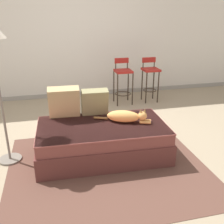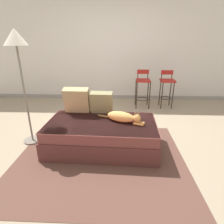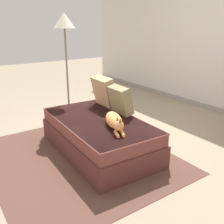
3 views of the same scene
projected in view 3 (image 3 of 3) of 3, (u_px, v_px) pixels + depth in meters
name	position (u px, v px, depth m)	size (l,w,h in m)	color
ground_plane	(124.00, 143.00, 3.59)	(16.00, 16.00, 0.00)	gray
wall_baseboard_trim	(221.00, 111.00, 4.75)	(8.00, 0.02, 0.09)	gray
area_rug	(78.00, 157.00, 3.21)	(2.32, 2.00, 0.01)	brown
couch	(99.00, 135.00, 3.30)	(1.65, 0.96, 0.43)	brown
throw_pillow_corner	(104.00, 91.00, 3.70)	(0.41, 0.25, 0.42)	tan
throw_pillow_middle	(120.00, 100.00, 3.38)	(0.36, 0.22, 0.37)	#847F56
cat	(114.00, 121.00, 2.98)	(0.70, 0.37, 0.19)	tan
floor_lamp	(65.00, 31.00, 3.88)	(0.32, 0.32, 1.70)	slate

